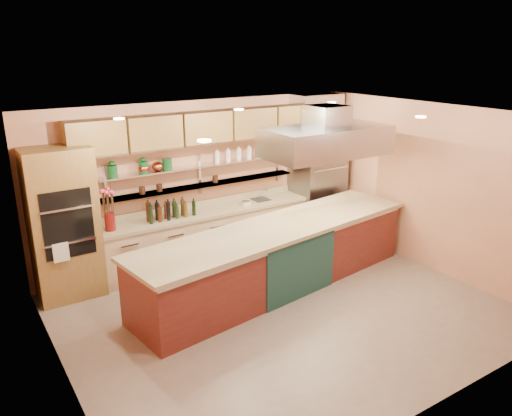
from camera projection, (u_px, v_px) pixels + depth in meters
floor at (283, 311)px, 7.25m from camera, size 6.00×5.00×0.02m
ceiling at (287, 117)px, 6.38m from camera, size 6.00×5.00×0.02m
wall_back at (202, 180)px, 8.81m from camera, size 6.00×0.04×2.80m
wall_front at (438, 292)px, 4.81m from camera, size 6.00×0.04×2.80m
wall_left at (55, 271)px, 5.26m from camera, size 0.04×5.00×2.80m
wall_right at (430, 188)px, 8.36m from camera, size 0.04×5.00×2.80m
oven_stack at (64, 224)px, 7.36m from camera, size 0.95×0.64×2.30m
refrigerator at (317, 185)px, 9.84m from camera, size 0.95×0.72×2.10m
back_counter at (209, 235)px, 8.83m from camera, size 3.84×0.64×0.93m
wall_shelf_lower at (203, 185)px, 8.69m from camera, size 3.60×0.26×0.03m
wall_shelf_upper at (202, 166)px, 8.58m from camera, size 3.60×0.26×0.03m
upper_cabinets at (205, 128)px, 8.37m from camera, size 4.60×0.36×0.55m
range_hood at (326, 141)px, 7.77m from camera, size 2.00×1.00×0.45m
ceiling_downlights at (278, 117)px, 6.55m from camera, size 4.00×2.80×0.02m
island at (277, 257)px, 7.84m from camera, size 4.95×1.71×1.01m
flower_vase at (110, 222)px, 7.71m from camera, size 0.19×0.19×0.28m
oil_bottle_cluster at (172, 210)px, 8.24m from camera, size 0.91×0.59×0.28m
kitchen_scale at (246, 202)px, 9.02m from camera, size 0.18×0.16×0.08m
bar_faucet at (263, 194)px, 9.31m from camera, size 0.04×0.04×0.20m
copper_kettle at (157, 166)px, 8.14m from camera, size 0.24×0.24×0.15m
green_canister at (167, 164)px, 8.22m from camera, size 0.16×0.16×0.18m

